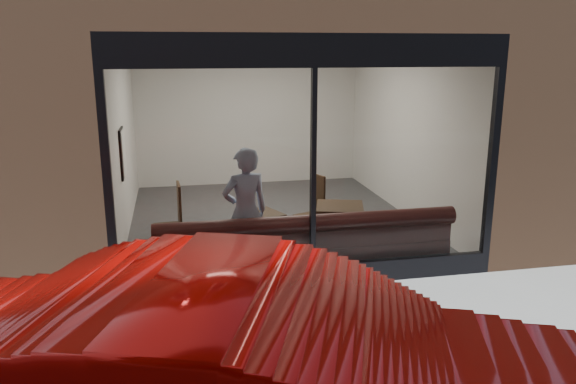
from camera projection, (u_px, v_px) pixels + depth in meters
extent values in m
plane|color=black|center=(363.00, 372.00, 5.39)|extent=(120.00, 120.00, 0.00)
cube|color=gray|center=(334.00, 323.00, 6.34)|extent=(40.00, 2.00, 0.01)
cube|color=gray|center=(365.00, 370.00, 5.33)|extent=(40.00, 0.10, 0.12)
cube|color=brown|center=(73.00, 118.00, 11.85)|extent=(2.50, 12.00, 3.20)
cube|color=brown|center=(405.00, 110.00, 13.32)|extent=(2.50, 12.00, 3.20)
cube|color=brown|center=(234.00, 102.00, 15.43)|extent=(5.00, 6.00, 3.20)
plane|color=#2D2D30|center=(272.00, 220.00, 10.13)|extent=(6.00, 6.00, 0.00)
plane|color=white|center=(271.00, 38.00, 9.35)|extent=(6.00, 6.00, 0.00)
plane|color=silver|center=(249.00, 114.00, 12.58)|extent=(5.00, 0.00, 5.00)
plane|color=silver|center=(123.00, 137.00, 9.25)|extent=(0.00, 6.00, 6.00)
plane|color=silver|center=(406.00, 129.00, 10.23)|extent=(0.00, 6.00, 6.00)
cube|color=black|center=(312.00, 276.00, 7.30)|extent=(5.00, 0.10, 0.30)
cube|color=black|center=(314.00, 50.00, 6.59)|extent=(5.00, 0.10, 0.40)
cube|color=black|center=(313.00, 171.00, 6.95)|extent=(0.06, 0.10, 2.50)
plane|color=white|center=(314.00, 171.00, 6.92)|extent=(4.80, 0.00, 4.80)
cube|color=#351813|center=(305.00, 260.00, 7.66)|extent=(4.00, 0.55, 0.45)
imported|color=#94A7C8|center=(245.00, 212.00, 7.56)|extent=(0.72, 0.56, 1.77)
cube|color=black|center=(260.00, 214.00, 7.95)|extent=(0.72, 0.72, 0.04)
cube|color=black|center=(340.00, 207.00, 8.33)|extent=(0.85, 0.85, 0.04)
cube|color=black|center=(168.00, 227.00, 9.00)|extent=(0.48, 0.48, 0.04)
cube|color=black|center=(308.00, 217.00, 9.58)|extent=(0.50, 0.50, 0.04)
cube|color=white|center=(124.00, 153.00, 8.72)|extent=(0.02, 0.53, 0.71)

